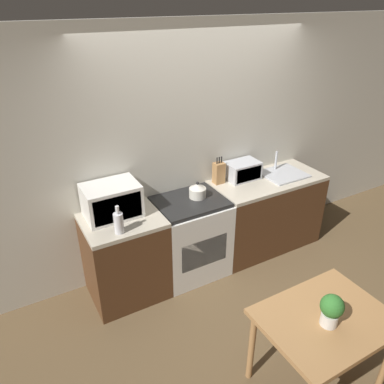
% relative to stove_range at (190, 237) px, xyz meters
% --- Properties ---
extents(ground_plane, '(16.00, 16.00, 0.00)m').
position_rel_stove_range_xyz_m(ground_plane, '(0.29, -0.63, -0.45)').
color(ground_plane, brown).
extents(wall_back, '(10.00, 0.06, 2.60)m').
position_rel_stove_range_xyz_m(wall_back, '(0.29, 0.34, 0.85)').
color(wall_back, beige).
rests_on(wall_back, ground_plane).
extents(counter_left_run, '(0.74, 0.62, 0.90)m').
position_rel_stove_range_xyz_m(counter_left_run, '(-0.74, 0.00, 0.00)').
color(counter_left_run, '#4C2D19').
rests_on(counter_left_run, ground_plane).
extents(counter_right_run, '(1.33, 0.62, 0.90)m').
position_rel_stove_range_xyz_m(counter_right_run, '(1.03, 0.00, 0.00)').
color(counter_right_run, '#4C2D19').
rests_on(counter_right_run, ground_plane).
extents(stove_range, '(0.74, 0.62, 0.90)m').
position_rel_stove_range_xyz_m(stove_range, '(0.00, 0.00, 0.00)').
color(stove_range, silver).
rests_on(stove_range, ground_plane).
extents(kettle, '(0.18, 0.18, 0.18)m').
position_rel_stove_range_xyz_m(kettle, '(0.10, 0.02, 0.53)').
color(kettle, beige).
rests_on(kettle, stove_range).
extents(microwave, '(0.51, 0.37, 0.32)m').
position_rel_stove_range_xyz_m(microwave, '(-0.78, 0.10, 0.61)').
color(microwave, silver).
rests_on(microwave, counter_left_run).
extents(bottle, '(0.09, 0.09, 0.27)m').
position_rel_stove_range_xyz_m(bottle, '(-0.83, -0.21, 0.56)').
color(bottle, silver).
rests_on(bottle, counter_left_run).
extents(knife_block, '(0.12, 0.10, 0.31)m').
position_rel_stove_range_xyz_m(knife_block, '(0.48, 0.20, 0.57)').
color(knife_block, '#9E7042').
rests_on(knife_block, counter_right_run).
extents(toaster_oven, '(0.38, 0.26, 0.20)m').
position_rel_stove_range_xyz_m(toaster_oven, '(0.77, 0.16, 0.55)').
color(toaster_oven, '#ADAFB5').
rests_on(toaster_oven, counter_right_run).
extents(sink_basin, '(0.49, 0.42, 0.24)m').
position_rel_stove_range_xyz_m(sink_basin, '(1.25, 0.01, 0.47)').
color(sink_basin, '#ADAFB5').
rests_on(sink_basin, counter_right_run).
extents(dining_table, '(0.94, 0.72, 0.72)m').
position_rel_stove_range_xyz_m(dining_table, '(0.17, -1.71, 0.18)').
color(dining_table, '#9E7042').
rests_on(dining_table, ground_plane).
extents(potted_plant, '(0.16, 0.16, 0.25)m').
position_rel_stove_range_xyz_m(potted_plant, '(0.13, -1.76, 0.42)').
color(potted_plant, beige).
rests_on(potted_plant, dining_table).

